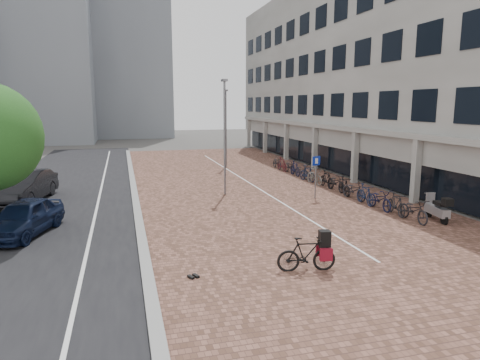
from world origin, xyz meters
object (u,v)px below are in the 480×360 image
hero_bike (306,254)px  parking_sign (316,171)px  car_dark (25,186)px  scooter_front (437,208)px  car_navy (24,217)px

hero_bike → parking_sign: size_ratio=0.81×
hero_bike → car_dark: bearing=48.8°
scooter_front → parking_sign: size_ratio=0.74×
scooter_front → car_navy: bearing=-179.7°
hero_bike → scooter_front: bearing=-54.8°
hero_bike → parking_sign: bearing=-17.0°
car_dark → car_navy: bearing=-68.1°
parking_sign → hero_bike: bearing=-130.6°
car_dark → parking_sign: (14.96, -3.41, 0.73)m
car_dark → hero_bike: (10.29, -12.67, -0.25)m
car_navy → car_dark: car_dark is taller
hero_bike → scooter_front: size_ratio=1.09×
car_dark → hero_bike: 16.32m
hero_bike → scooter_front: hero_bike is taller
car_dark → parking_sign: parking_sign is taller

